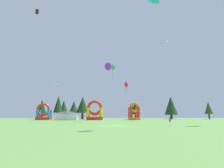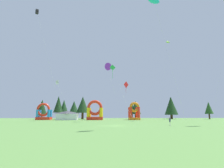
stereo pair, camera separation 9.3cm
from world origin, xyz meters
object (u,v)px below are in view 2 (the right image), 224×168
kite_black_box (37,12)px  kite_purple_delta (106,67)px  kite_cyan_parafoil (154,1)px  kite_white_box (57,82)px  festival_tent (67,115)px  kite_green_diamond (113,69)px  inflatable_yellow_castle (95,113)px  kite_red_diamond (126,85)px  inflatable_red_slide (134,113)px  kite_lime_parafoil (168,42)px  inflatable_orange_dome (44,114)px  person_left_edge (170,121)px

kite_black_box → kite_purple_delta: bearing=39.3°
kite_cyan_parafoil → kite_black_box: (-24.95, 12.16, 4.41)m
kite_white_box → festival_tent: (2.16, 7.43, -10.91)m
kite_green_diamond → kite_cyan_parafoil: 14.39m
kite_green_diamond → inflatable_yellow_castle: 34.78m
kite_red_diamond → inflatable_red_slide: kite_red_diamond is taller
kite_lime_parafoil → inflatable_yellow_castle: kite_lime_parafoil is taller
inflatable_red_slide → inflatable_orange_dome: size_ratio=1.06×
festival_tent → inflatable_red_slide: bearing=2.9°
kite_green_diamond → kite_purple_delta: (-1.24, 19.13, 5.33)m
kite_purple_delta → inflatable_red_slide: size_ratio=2.73×
kite_purple_delta → inflatable_orange_dome: kite_purple_delta is taller
person_left_edge → inflatable_orange_dome: 49.57m
person_left_edge → kite_red_diamond: bearing=90.6°
inflatable_orange_dome → festival_tent: size_ratio=0.84×
kite_red_diamond → inflatable_yellow_castle: 29.16m
kite_black_box → kite_red_diamond: (21.15, 0.59, -17.49)m
kite_purple_delta → inflatable_yellow_castle: kite_purple_delta is taller
person_left_edge → inflatable_yellow_castle: (-16.48, 33.32, 1.67)m
kite_cyan_parafoil → inflatable_orange_dome: kite_cyan_parafoil is taller
kite_black_box → kite_lime_parafoil: size_ratio=1.00×
kite_purple_delta → kite_green_diamond: bearing=-86.3°
kite_white_box → kite_purple_delta: (16.22, -5.64, 4.04)m
festival_tent → kite_green_diamond: bearing=-64.6°
kite_purple_delta → person_left_edge: (12.35, -19.19, -15.64)m
inflatable_red_slide → kite_red_diamond: bearing=-102.4°
kite_black_box → kite_lime_parafoil: (37.62, 17.84, 0.09)m
kite_lime_parafoil → festival_tent: 43.79m
kite_green_diamond → inflatable_red_slide: bearing=74.5°
kite_green_diamond → inflatable_orange_dome: kite_green_diamond is taller
kite_white_box → kite_purple_delta: kite_purple_delta is taller
person_left_edge → kite_black_box: bearing=117.8°
kite_black_box → inflatable_yellow_castle: size_ratio=3.74×
kite_black_box → kite_white_box: 23.69m
kite_green_diamond → kite_white_box: size_ratio=0.90×
kite_white_box → inflatable_red_slide: bearing=18.0°
inflatable_yellow_castle → inflatable_orange_dome: inflatable_yellow_castle is taller
kite_purple_delta → kite_lime_parafoil: 23.52m
kite_black_box → person_left_edge: (29.02, -5.56, -25.37)m
festival_tent → kite_cyan_parafoil: bearing=-60.1°
kite_white_box → inflatable_orange_dome: kite_white_box is taller
kite_green_diamond → kite_white_box: bearing=125.2°
kite_lime_parafoil → inflatable_red_slide: kite_lime_parafoil is taller
kite_green_diamond → kite_black_box: (-17.91, 5.50, 15.06)m
kite_white_box → kite_lime_parafoil: kite_lime_parafoil is taller
inflatable_red_slide → kite_black_box: bearing=-134.2°
kite_cyan_parafoil → kite_purple_delta: (-8.28, 25.78, -5.32)m
kite_lime_parafoil → inflatable_red_slide: (-10.46, 10.12, -23.83)m
kite_white_box → kite_purple_delta: size_ratio=0.73×
kite_cyan_parafoil → kite_black_box: kite_black_box is taller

